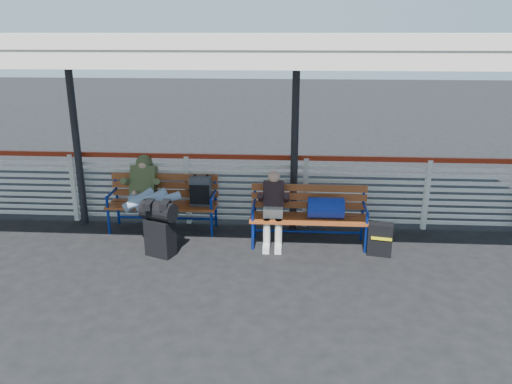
# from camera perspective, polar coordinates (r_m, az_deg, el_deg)

# --- Properties ---
(ground) EXTENTS (60.00, 60.00, 0.00)m
(ground) POSITION_cam_1_polar(r_m,az_deg,el_deg) (7.11, -10.64, -9.06)
(ground) COLOR black
(ground) RESTS_ON ground
(fence) EXTENTS (12.08, 0.08, 1.24)m
(fence) POSITION_cam_1_polar(r_m,az_deg,el_deg) (8.58, -7.81, 0.61)
(fence) COLOR silver
(fence) RESTS_ON ground
(canopy) EXTENTS (12.60, 3.60, 3.16)m
(canopy) POSITION_cam_1_polar(r_m,az_deg,el_deg) (7.20, -10.32, 16.47)
(canopy) COLOR silver
(canopy) RESTS_ON ground
(luggage_stack) EXTENTS (0.58, 0.46, 0.84)m
(luggage_stack) POSITION_cam_1_polar(r_m,az_deg,el_deg) (7.46, -10.98, -3.87)
(luggage_stack) COLOR black
(luggage_stack) RESTS_ON ground
(bench_left) EXTENTS (1.80, 0.56, 0.94)m
(bench_left) POSITION_cam_1_polar(r_m,az_deg,el_deg) (8.35, -9.20, -0.38)
(bench_left) COLOR #A54520
(bench_left) RESTS_ON ground
(bench_right) EXTENTS (1.80, 0.56, 0.92)m
(bench_right) POSITION_cam_1_polar(r_m,az_deg,el_deg) (7.71, 6.92, -1.95)
(bench_right) COLOR #A54520
(bench_right) RESTS_ON ground
(traveler_man) EXTENTS (0.94, 1.62, 0.77)m
(traveler_man) POSITION_cam_1_polar(r_m,az_deg,el_deg) (8.08, -12.27, -0.35)
(traveler_man) COLOR #8FA6C1
(traveler_man) RESTS_ON ground
(companion_person) EXTENTS (0.32, 0.66, 1.15)m
(companion_person) POSITION_cam_1_polar(r_m,az_deg,el_deg) (7.68, 1.98, -1.80)
(companion_person) COLOR beige
(companion_person) RESTS_ON ground
(suitcase_side) EXTENTS (0.39, 0.28, 0.49)m
(suitcase_side) POSITION_cam_1_polar(r_m,az_deg,el_deg) (7.65, 13.98, -5.24)
(suitcase_side) COLOR black
(suitcase_side) RESTS_ON ground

